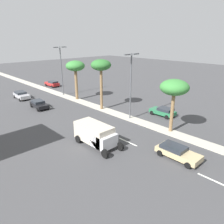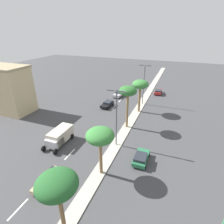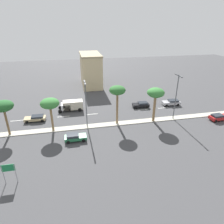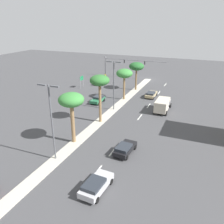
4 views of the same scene
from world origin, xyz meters
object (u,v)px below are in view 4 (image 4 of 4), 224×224
palm_tree_rear (137,67)px  street_lamp_center (114,82)px  sedan_silver_mid (96,185)px  sedan_tan_leading (151,94)px  palm_tree_outboard (100,82)px  palm_tree_front (124,74)px  traffic_signal_gantry (121,64)px  sedan_green_center (98,99)px  sedan_white_inboard (100,82)px  box_truck (163,105)px  palm_tree_right (71,101)px  directional_road_sign (82,79)px  sedan_black_far (125,148)px  street_lamp_far (51,117)px

palm_tree_rear → street_lamp_center: street_lamp_center is taller
sedan_silver_mid → sedan_tan_leading: (2.36, -33.22, -0.07)m
palm_tree_rear → palm_tree_outboard: palm_tree_outboard is taller
palm_tree_front → traffic_signal_gantry: bearing=-67.4°
sedan_silver_mid → sedan_green_center: sedan_silver_mid is taller
sedan_silver_mid → sedan_green_center: (12.02, -25.15, -0.03)m
sedan_white_inboard → sedan_green_center: size_ratio=1.05×
box_truck → palm_tree_rear: bearing=-52.6°
palm_tree_right → box_truck: 20.33m
palm_tree_front → sedan_silver_mid: 30.62m
directional_road_sign → sedan_white_inboard: (-2.78, -5.00, -1.49)m
palm_tree_right → street_lamp_center: 14.33m
traffic_signal_gantry → sedan_black_far: (-15.88, 40.54, -3.23)m
directional_road_sign → palm_tree_right: (-13.23, 25.82, 4.11)m
street_lamp_center → sedan_green_center: 7.40m
palm_tree_rear → sedan_silver_mid: size_ratio=1.49×
palm_tree_front → sedan_black_far: size_ratio=1.57×
palm_tree_rear → palm_tree_right: 29.24m
palm_tree_outboard → sedan_white_inboard: palm_tree_outboard is taller
sedan_white_inboard → sedan_green_center: bearing=113.7°
street_lamp_center → traffic_signal_gantry: bearing=-72.2°
sedan_white_inboard → sedan_silver_mid: (-18.10, 38.97, 0.03)m
street_lamp_far → box_truck: bearing=-112.7°
directional_road_sign → sedan_black_far: size_ratio=0.71×
sedan_silver_mid → street_lamp_center: bearing=-72.2°
sedan_tan_leading → sedan_black_far: 25.20m
traffic_signal_gantry → palm_tree_right: (-7.98, 40.54, 2.38)m
palm_tree_right → sedan_tan_leading: size_ratio=1.66×
traffic_signal_gantry → palm_tree_outboard: palm_tree_outboard is taller
sedan_silver_mid → sedan_tan_leading: bearing=-85.9°
palm_tree_rear → traffic_signal_gantry: bearing=-53.8°
directional_road_sign → palm_tree_front: (-13.32, 4.73, 3.55)m
street_lamp_far → sedan_silver_mid: (-7.48, 3.37, -5.11)m
street_lamp_far → sedan_silver_mid: bearing=155.7°
sedan_black_far → box_truck: box_truck is taller
sedan_green_center → palm_tree_rear: bearing=-110.9°
palm_tree_right → sedan_silver_mid: 12.49m
traffic_signal_gantry → sedan_white_inboard: bearing=75.8°
palm_tree_rear → sedan_white_inboard: bearing=-8.4°
box_truck → sedan_green_center: bearing=1.3°
traffic_signal_gantry → directional_road_sign: traffic_signal_gantry is taller
palm_tree_right → sedan_green_center: 18.42m
sedan_white_inboard → street_lamp_far: bearing=106.6°
directional_road_sign → sedan_black_far: bearing=129.3°
directional_road_sign → street_lamp_far: street_lamp_far is taller
palm_tree_rear → sedan_white_inboard: (10.75, -1.58, -5.15)m
street_lamp_center → sedan_white_inboard: bearing=-56.6°
palm_tree_rear → palm_tree_right: palm_tree_right is taller
sedan_white_inboard → sedan_silver_mid: sedan_silver_mid is taller
street_lamp_center → palm_tree_front: bearing=-87.3°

